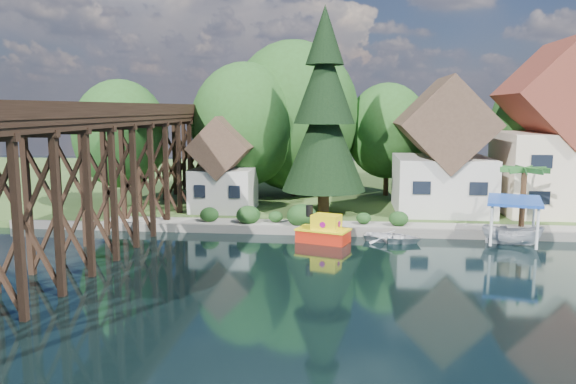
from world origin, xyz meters
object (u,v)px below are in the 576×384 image
Objects in this scene: house_center at (556,140)px; tugboat at (324,231)px; palm_tree at (525,172)px; boat_white_a at (393,236)px; boat_canopy at (513,225)px; shed at (224,171)px; conifer at (324,116)px; house_left at (442,155)px; trestle_bridge at (120,162)px.

house_center is 3.56× the size of tugboat.
boat_white_a is at bearing -160.28° from palm_tree.
boat_canopy reaches higher than tugboat.
palm_tree is at bearing 65.64° from boat_canopy.
palm_tree is 1.18× the size of tugboat.
shed is 9.61m from conifer.
house_left is 18.11m from shed.
trestle_bridge is 14.52m from tugboat.
boat_white_a is at bearing 4.43° from trestle_bridge.
trestle_bridge is 11.42× the size of boat_white_a.
trestle_bridge reaches higher than shed.
tugboat is at bearing 3.26° from trestle_bridge.
house_left is 0.68× the size of conifer.
house_left is 0.79× the size of house_center.
house_left is at bearing 47.36° from tugboat.
boat_white_a is (-13.60, -9.90, -6.02)m from house_center.
boat_white_a is (-4.60, -9.40, -4.74)m from house_left.
boat_white_a is at bearing -116.10° from house_left.
trestle_bridge is at bearing -118.19° from shed.
house_center is at bearing -39.57° from boat_white_a.
shed is at bearing -175.23° from house_left.
shed is at bearing 159.44° from boat_canopy.
trestle_bridge is at bearing -154.79° from house_left.
trestle_bridge is at bearing -149.07° from conifer.
shed is 23.20m from palm_tree.
boat_white_a is at bearing -52.74° from conifer.
house_left is 10.69m from boat_canopy.
palm_tree reaches higher than boat_canopy.
conifer is 3.54× the size of palm_tree.
conifer reaches higher than boat_canopy.
trestle_bridge is 9.60× the size of palm_tree.
boat_canopy is at bearing -114.36° from palm_tree.
shed is at bearing 73.85° from boat_white_a.
tugboat is (8.75, -8.54, -3.07)m from shed.
trestle_bridge reaches higher than tugboat.
trestle_bridge is 26.55m from boat_canopy.
boat_canopy is (-5.80, -9.95, -5.10)m from house_center.
trestle_bridge is at bearing -170.23° from palm_tree.
palm_tree is 4.92m from boat_canopy.
conifer is at bearing -169.92° from house_center.
house_left is (23.00, 10.83, -0.21)m from trestle_bridge.
boat_canopy is (12.82, -6.64, -7.03)m from conifer.
shed is 2.01× the size of tugboat.
trestle_bridge is 10.69m from shed.
house_left is 7.71m from palm_tree.
house_center reaches higher than shed.
tugboat is at bearing 112.26° from boat_white_a.
conifer reaches higher than trestle_bridge.
boat_canopy is (21.20, -7.95, -2.51)m from shed.
house_left is 1.40× the size of shed.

